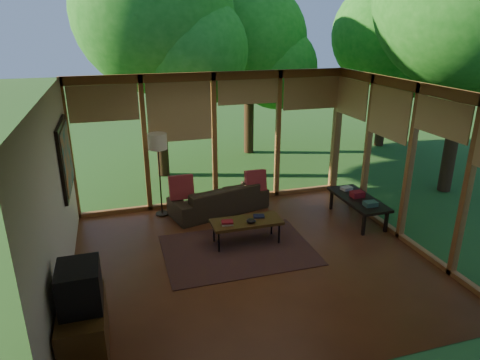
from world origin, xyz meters
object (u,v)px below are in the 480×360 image
object	(u,v)px
sofa	(219,198)
media_cabinet	(84,328)
television	(80,287)
side_console	(358,200)
coffee_table	(246,222)
floor_lamp	(158,146)

from	to	relation	value
sofa	media_cabinet	xyz separation A→B (m)	(-2.42, -3.35, 0.02)
sofa	television	bearing A→B (deg)	39.54
sofa	side_console	xyz separation A→B (m)	(2.45, -1.14, 0.13)
sofa	television	size ratio (longest dim) A/B	3.52
media_cabinet	sofa	bearing A→B (deg)	54.15
television	coffee_table	bearing A→B (deg)	37.27
television	floor_lamp	size ratio (longest dim) A/B	0.33
media_cabinet	side_console	distance (m)	5.35
sofa	floor_lamp	world-z (taller)	floor_lamp
media_cabinet	floor_lamp	bearing A→B (deg)	69.77
television	side_console	world-z (taller)	television
sofa	coffee_table	xyz separation A→B (m)	(0.13, -1.43, 0.11)
sofa	television	world-z (taller)	television
sofa	television	distance (m)	4.16
sofa	coffee_table	size ratio (longest dim) A/B	1.62
media_cabinet	floor_lamp	size ratio (longest dim) A/B	0.61
floor_lamp	side_console	bearing A→B (deg)	-20.29
floor_lamp	media_cabinet	bearing A→B (deg)	-110.23
television	coffee_table	xyz separation A→B (m)	(2.53, 1.92, -0.46)
television	side_console	bearing A→B (deg)	24.48
coffee_table	television	bearing A→B (deg)	-142.73
coffee_table	side_console	size ratio (longest dim) A/B	0.86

